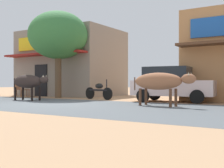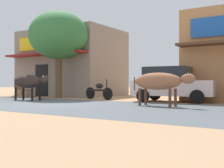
{
  "view_description": "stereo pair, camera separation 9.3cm",
  "coord_description": "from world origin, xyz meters",
  "px_view_note": "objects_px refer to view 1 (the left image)",
  "views": [
    {
      "loc": [
        8.59,
        -8.93,
        0.9
      ],
      "look_at": [
        1.38,
        2.62,
        0.84
      ],
      "focal_mm": 46.22,
      "sensor_mm": 36.0,
      "label": 1
    },
    {
      "loc": [
        8.67,
        -8.88,
        0.9
      ],
      "look_at": [
        1.38,
        2.62,
        0.84
      ],
      "focal_mm": 46.22,
      "sensor_mm": 36.0,
      "label": 2
    }
  ],
  "objects_px": {
    "cow_near_brown": "(28,82)",
    "cafe_chair_near_tree": "(18,89)",
    "roadside_tree": "(58,36)",
    "cafe_chair_by_doorway": "(24,89)",
    "parked_hatchback_car": "(172,84)",
    "parked_motorcycle": "(99,91)",
    "cow_far_dark": "(159,82)"
  },
  "relations": [
    {
      "from": "cow_near_brown",
      "to": "cafe_chair_near_tree",
      "type": "bearing_deg",
      "value": 145.82
    },
    {
      "from": "roadside_tree",
      "to": "cafe_chair_near_tree",
      "type": "distance_m",
      "value": 4.77
    },
    {
      "from": "roadside_tree",
      "to": "cafe_chair_by_doorway",
      "type": "relative_size",
      "value": 5.57
    },
    {
      "from": "parked_hatchback_car",
      "to": "parked_motorcycle",
      "type": "xyz_separation_m",
      "value": [
        -3.95,
        -0.34,
        -0.36
      ]
    },
    {
      "from": "cow_far_dark",
      "to": "parked_hatchback_car",
      "type": "bearing_deg",
      "value": 100.03
    },
    {
      "from": "parked_hatchback_car",
      "to": "cow_near_brown",
      "type": "xyz_separation_m",
      "value": [
        -6.62,
        -2.81,
        0.11
      ]
    },
    {
      "from": "roadside_tree",
      "to": "cow_far_dark",
      "type": "relative_size",
      "value": 1.93
    },
    {
      "from": "parked_hatchback_car",
      "to": "cafe_chair_near_tree",
      "type": "bearing_deg",
      "value": -179.19
    },
    {
      "from": "roadside_tree",
      "to": "cow_near_brown",
      "type": "bearing_deg",
      "value": -82.05
    },
    {
      "from": "parked_hatchback_car",
      "to": "cow_near_brown",
      "type": "height_order",
      "value": "parked_hatchback_car"
    },
    {
      "from": "roadside_tree",
      "to": "parked_hatchback_car",
      "type": "xyz_separation_m",
      "value": [
        6.99,
        0.19,
        -2.85
      ]
    },
    {
      "from": "parked_motorcycle",
      "to": "cafe_chair_near_tree",
      "type": "height_order",
      "value": "parked_motorcycle"
    },
    {
      "from": "cafe_chair_by_doorway",
      "to": "roadside_tree",
      "type": "bearing_deg",
      "value": 7.49
    },
    {
      "from": "cafe_chair_near_tree",
      "to": "cafe_chair_by_doorway",
      "type": "relative_size",
      "value": 1.0
    },
    {
      "from": "cafe_chair_near_tree",
      "to": "cafe_chair_by_doorway",
      "type": "height_order",
      "value": "same"
    },
    {
      "from": "cow_far_dark",
      "to": "cafe_chair_near_tree",
      "type": "xyz_separation_m",
      "value": [
        -11.01,
        2.49,
        -0.43
      ]
    },
    {
      "from": "parked_motorcycle",
      "to": "cow_near_brown",
      "type": "height_order",
      "value": "cow_near_brown"
    },
    {
      "from": "parked_hatchback_car",
      "to": "cafe_chair_by_doorway",
      "type": "height_order",
      "value": "parked_hatchback_car"
    },
    {
      "from": "roadside_tree",
      "to": "cafe_chair_by_doorway",
      "type": "height_order",
      "value": "roadside_tree"
    },
    {
      "from": "parked_hatchback_car",
      "to": "cafe_chair_by_doorway",
      "type": "relative_size",
      "value": 4.23
    },
    {
      "from": "cow_near_brown",
      "to": "cafe_chair_by_doorway",
      "type": "height_order",
      "value": "cow_near_brown"
    },
    {
      "from": "cow_near_brown",
      "to": "cafe_chair_by_doorway",
      "type": "bearing_deg",
      "value": 142.05
    },
    {
      "from": "cafe_chair_by_doorway",
      "to": "cafe_chair_near_tree",
      "type": "bearing_deg",
      "value": 159.16
    },
    {
      "from": "cow_far_dark",
      "to": "cafe_chair_near_tree",
      "type": "distance_m",
      "value": 11.3
    },
    {
      "from": "roadside_tree",
      "to": "cow_far_dark",
      "type": "distance_m",
      "value": 8.32
    },
    {
      "from": "parked_hatchback_car",
      "to": "cow_near_brown",
      "type": "relative_size",
      "value": 1.45
    },
    {
      "from": "parked_hatchback_car",
      "to": "cafe_chair_by_doorway",
      "type": "distance_m",
      "value": 9.57
    },
    {
      "from": "parked_motorcycle",
      "to": "cow_near_brown",
      "type": "bearing_deg",
      "value": -137.14
    },
    {
      "from": "cafe_chair_near_tree",
      "to": "cafe_chair_by_doorway",
      "type": "xyz_separation_m",
      "value": [
        0.99,
        -0.38,
        0.0
      ]
    },
    {
      "from": "roadside_tree",
      "to": "parked_hatchback_car",
      "type": "distance_m",
      "value": 7.55
    },
    {
      "from": "parked_motorcycle",
      "to": "cow_near_brown",
      "type": "xyz_separation_m",
      "value": [
        -2.67,
        -2.48,
        0.47
      ]
    },
    {
      "from": "cow_near_brown",
      "to": "cafe_chair_near_tree",
      "type": "relative_size",
      "value": 2.91
    }
  ]
}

